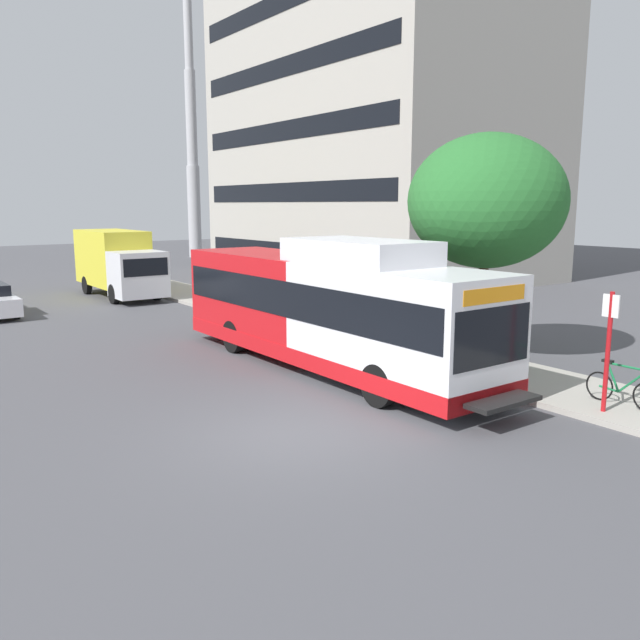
{
  "coord_description": "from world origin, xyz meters",
  "views": [
    {
      "loc": [
        -6.73,
        -10.19,
        4.53
      ],
      "look_at": [
        2.89,
        2.96,
        1.6
      ],
      "focal_mm": 36.15,
      "sensor_mm": 36.0,
      "label": 1
    }
  ],
  "objects_px": {
    "transit_bus": "(326,308)",
    "street_tree_near_stop": "(487,202)",
    "bicycle_parked": "(623,387)",
    "bus_stop_sign_pole": "(608,343)",
    "box_truck_background": "(118,262)"
  },
  "relations": [
    {
      "from": "transit_bus",
      "to": "box_truck_background",
      "type": "bearing_deg",
      "value": 89.29
    },
    {
      "from": "bus_stop_sign_pole",
      "to": "bicycle_parked",
      "type": "distance_m",
      "value": 1.29
    },
    {
      "from": "transit_bus",
      "to": "box_truck_background",
      "type": "xyz_separation_m",
      "value": [
        0.22,
        17.5,
        0.04
      ]
    },
    {
      "from": "bus_stop_sign_pole",
      "to": "transit_bus",
      "type": "bearing_deg",
      "value": 108.07
    },
    {
      "from": "transit_bus",
      "to": "bus_stop_sign_pole",
      "type": "bearing_deg",
      "value": -71.93
    },
    {
      "from": "bus_stop_sign_pole",
      "to": "box_truck_background",
      "type": "distance_m",
      "value": 24.52
    },
    {
      "from": "street_tree_near_stop",
      "to": "bus_stop_sign_pole",
      "type": "bearing_deg",
      "value": -111.32
    },
    {
      "from": "transit_bus",
      "to": "box_truck_background",
      "type": "relative_size",
      "value": 1.75
    },
    {
      "from": "bicycle_parked",
      "to": "street_tree_near_stop",
      "type": "xyz_separation_m",
      "value": [
        1.28,
        5.06,
        4.05
      ]
    },
    {
      "from": "bus_stop_sign_pole",
      "to": "bicycle_parked",
      "type": "height_order",
      "value": "bus_stop_sign_pole"
    },
    {
      "from": "transit_bus",
      "to": "bus_stop_sign_pole",
      "type": "height_order",
      "value": "transit_bus"
    },
    {
      "from": "transit_bus",
      "to": "street_tree_near_stop",
      "type": "bearing_deg",
      "value": -24.43
    },
    {
      "from": "transit_bus",
      "to": "bus_stop_sign_pole",
      "type": "distance_m",
      "value": 7.3
    },
    {
      "from": "bus_stop_sign_pole",
      "to": "box_truck_background",
      "type": "height_order",
      "value": "box_truck_background"
    },
    {
      "from": "transit_bus",
      "to": "bicycle_parked",
      "type": "distance_m",
      "value": 7.66
    }
  ]
}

